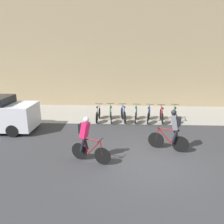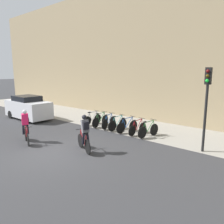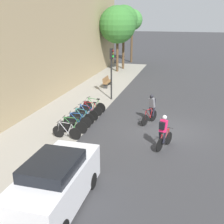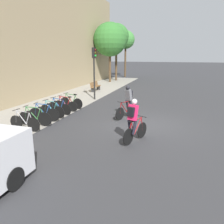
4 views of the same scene
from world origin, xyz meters
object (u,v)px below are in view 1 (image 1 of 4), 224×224
cyclist_grey (173,129)px  parked_bike_2 (123,114)px  parked_bike_0 (98,114)px  parked_bike_1 (111,114)px  parked_bike_4 (149,115)px  parked_bike_5 (162,115)px  cyclist_pink (86,138)px  parked_bike_6 (174,115)px  parked_bike_3 (136,115)px

cyclist_grey → parked_bike_2: (-2.02, 4.00, -0.53)m
parked_bike_0 → parked_bike_1: size_ratio=0.94×
cyclist_grey → parked_bike_0: cyclist_grey is taller
cyclist_grey → parked_bike_4: 4.07m
cyclist_grey → parked_bike_5: (0.27, 4.00, -0.56)m
parked_bike_4 → cyclist_pink: bearing=-120.2°
parked_bike_6 → parked_bike_4: bearing=-180.0°
parked_bike_6 → parked_bike_1: bearing=-180.0°
parked_bike_1 → parked_bike_3: size_ratio=1.07×
parked_bike_3 → parked_bike_2: bearing=180.0°
parked_bike_3 → cyclist_pink: bearing=-113.3°
parked_bike_3 → parked_bike_4: 0.76m
parked_bike_3 → parked_bike_6: (2.29, -0.00, 0.00)m
parked_bike_0 → parked_bike_1: (0.77, -0.00, 0.01)m
parked_bike_2 → parked_bike_0: bearing=-180.0°
parked_bike_6 → parked_bike_2: bearing=180.0°
cyclist_pink → parked_bike_3: bearing=66.7°
parked_bike_5 → parked_bike_6: 0.76m
cyclist_grey → parked_bike_6: bearing=75.6°
cyclist_pink → parked_bike_0: bearing=91.2°
cyclist_pink → parked_bike_3: size_ratio=1.08×
cyclist_grey → parked_bike_3: 4.23m
parked_bike_2 → parked_bike_4: 1.53m
parked_bike_5 → parked_bike_4: bearing=180.0°
parked_bike_0 → parked_bike_5: 3.82m
parked_bike_0 → parked_bike_5: parked_bike_0 is taller
parked_bike_1 → parked_bike_2: same height
parked_bike_3 → parked_bike_5: (1.53, -0.00, -0.02)m
cyclist_pink → parked_bike_2: size_ratio=1.07×
parked_bike_5 → cyclist_grey: bearing=-93.8°
parked_bike_4 → parked_bike_3: bearing=179.9°
parked_bike_2 → parked_bike_6: bearing=-0.0°
parked_bike_2 → parked_bike_3: size_ratio=1.01×
cyclist_pink → cyclist_grey: 3.61m
parked_bike_2 → parked_bike_5: parked_bike_2 is taller
parked_bike_4 → parked_bike_6: (1.53, 0.00, 0.01)m
cyclist_pink → parked_bike_6: (4.48, 5.07, -0.53)m
parked_bike_1 → parked_bike_4: parked_bike_1 is taller
parked_bike_1 → parked_bike_5: bearing=-0.0°
parked_bike_1 → parked_bike_6: (3.82, 0.00, -0.00)m
cyclist_pink → parked_bike_1: cyclist_pink is taller
parked_bike_1 → parked_bike_4: bearing=-0.0°
cyclist_grey → parked_bike_6: 4.17m
cyclist_grey → parked_bike_0: (-3.55, 4.00, -0.54)m
parked_bike_3 → parked_bike_5: parked_bike_3 is taller
parked_bike_2 → parked_bike_3: bearing=-0.0°
parked_bike_5 → cyclist_pink: bearing=-126.2°
parked_bike_6 → cyclist_pink: bearing=-131.4°
parked_bike_6 → parked_bike_3: bearing=180.0°
parked_bike_0 → parked_bike_6: parked_bike_6 is taller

